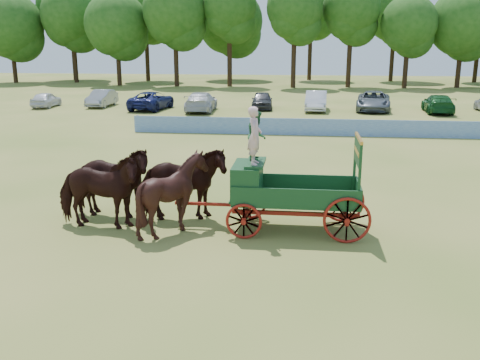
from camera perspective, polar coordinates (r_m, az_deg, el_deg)
name	(u,v)px	position (r m, az deg, el deg)	size (l,w,h in m)	color
ground	(406,240)	(16.66, 17.27, -6.15)	(160.00, 160.00, 0.00)	#A08C48
horse_lead_left	(98,191)	(17.12, -14.92, -1.15)	(1.31, 2.87, 2.43)	black
horse_lead_right	(110,182)	(18.11, -13.66, -0.22)	(1.31, 2.87, 2.43)	black
horse_wheel_left	(174,194)	(16.39, -7.10, -1.45)	(1.96, 2.21, 2.43)	black
horse_wheel_right	(182,184)	(17.42, -6.24, -0.46)	(1.31, 2.87, 2.43)	black
farm_dray	(272,178)	(16.38, 3.41, 0.24)	(6.00, 2.00, 3.87)	#A52310
sponsor_banner	(338,128)	(33.80, 10.39, 5.52)	(26.00, 0.08, 1.05)	#1E51A7
parked_cars	(347,102)	(46.02, 11.30, 8.13)	(55.57, 8.08, 1.64)	silver
treeline	(281,14)	(75.39, 4.40, 17.22)	(90.30, 22.00, 15.71)	#382314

